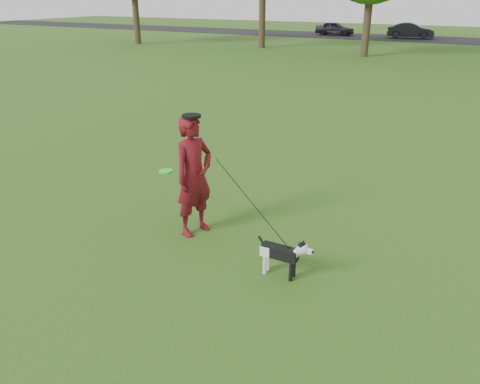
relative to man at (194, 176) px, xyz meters
The scene contains 7 objects.
ground 1.14m from the man, 36.69° to the right, with size 120.00×120.00×0.00m, color #285116.
road 39.71m from the man, 89.41° to the left, with size 120.00×7.00×0.02m, color black.
man is the anchor object (origin of this frame).
dog 2.05m from the man, 16.96° to the right, with size 0.85×0.17×0.65m.
car_left 40.97m from the man, 104.31° to the left, with size 1.45×3.61×1.23m, color black.
car_mid 39.82m from the man, 94.61° to the left, with size 1.39×3.97×1.31m, color black.
man_held_items 1.27m from the man, 14.51° to the right, with size 2.60×0.72×1.61m.
Camera 1 is at (3.62, -5.64, 3.79)m, focal length 35.00 mm.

